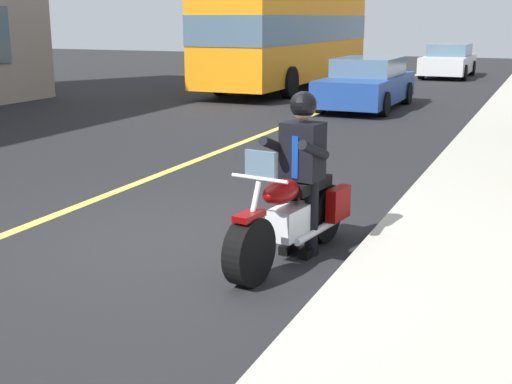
% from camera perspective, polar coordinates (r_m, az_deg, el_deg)
% --- Properties ---
extents(ground_plane, '(80.00, 80.00, 0.00)m').
position_cam_1_polar(ground_plane, '(7.76, -6.50, -4.26)').
color(ground_plane, black).
extents(lane_center_stripe, '(60.00, 0.16, 0.01)m').
position_cam_1_polar(lane_center_stripe, '(8.89, -17.76, -2.41)').
color(lane_center_stripe, '#E5DB4C').
rests_on(lane_center_stripe, ground_plane).
extents(motorcycle_main, '(2.22, 0.79, 1.26)m').
position_cam_1_polar(motorcycle_main, '(7.10, 3.08, -2.13)').
color(motorcycle_main, black).
rests_on(motorcycle_main, ground_plane).
extents(rider_main, '(0.67, 0.61, 1.74)m').
position_cam_1_polar(rider_main, '(7.12, 3.85, 2.76)').
color(rider_main, black).
rests_on(rider_main, ground_plane).
extents(bus_near, '(11.05, 2.70, 3.30)m').
position_cam_1_polar(bus_near, '(25.09, 2.88, 12.97)').
color(bus_near, orange).
rests_on(bus_near, ground_plane).
extents(car_silver, '(4.60, 1.92, 1.40)m').
position_cam_1_polar(car_silver, '(19.54, 9.26, 8.94)').
color(car_silver, navy).
rests_on(car_silver, ground_plane).
extents(car_dark, '(4.60, 1.92, 1.40)m').
position_cam_1_polar(car_dark, '(30.87, 15.79, 10.51)').
color(car_dark, silver).
rests_on(car_dark, ground_plane).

